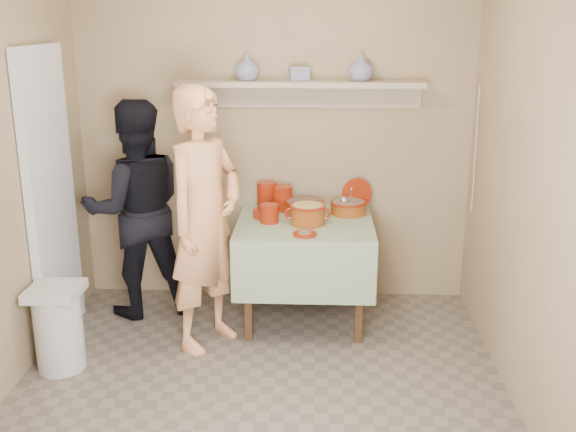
# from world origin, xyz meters

# --- Properties ---
(ground) EXTENTS (3.50, 3.50, 0.00)m
(ground) POSITION_xyz_m (0.00, 0.00, 0.00)
(ground) COLOR #706458
(ground) RESTS_ON ground
(tile_panel) EXTENTS (0.06, 0.70, 2.00)m
(tile_panel) POSITION_xyz_m (-1.46, 0.95, 1.00)
(tile_panel) COLOR silver
(tile_panel) RESTS_ON ground
(plate_stack_a) EXTENTS (0.15, 0.15, 0.20)m
(plate_stack_a) POSITION_xyz_m (-0.05, 1.59, 0.86)
(plate_stack_a) COLOR maroon
(plate_stack_a) RESTS_ON serving_table
(plate_stack_b) EXTENTS (0.16, 0.16, 0.19)m
(plate_stack_b) POSITION_xyz_m (0.07, 1.55, 0.85)
(plate_stack_b) COLOR maroon
(plate_stack_b) RESTS_ON serving_table
(bowl_stack) EXTENTS (0.13, 0.13, 0.13)m
(bowl_stack) POSITION_xyz_m (-0.00, 1.22, 0.83)
(bowl_stack) COLOR maroon
(bowl_stack) RESTS_ON serving_table
(empty_bowl) EXTENTS (0.19, 0.19, 0.05)m
(empty_bowl) POSITION_xyz_m (-0.04, 1.35, 0.79)
(empty_bowl) COLOR maroon
(empty_bowl) RESTS_ON serving_table
(propped_lid) EXTENTS (0.24, 0.14, 0.23)m
(propped_lid) POSITION_xyz_m (0.63, 1.59, 0.88)
(propped_lid) COLOR maroon
(propped_lid) RESTS_ON serving_table
(vase_right) EXTENTS (0.24, 0.24, 0.19)m
(vase_right) POSITION_xyz_m (0.64, 1.63, 1.82)
(vase_right) COLOR navy
(vase_right) RESTS_ON wall_shelf
(vase_left) EXTENTS (0.22, 0.22, 0.19)m
(vase_left) POSITION_xyz_m (-0.19, 1.61, 1.82)
(vase_left) COLOR navy
(vase_left) RESTS_ON wall_shelf
(ceramic_box) EXTENTS (0.16, 0.13, 0.10)m
(ceramic_box) POSITION_xyz_m (0.19, 1.64, 1.77)
(ceramic_box) COLOR navy
(ceramic_box) RESTS_ON wall_shelf
(person_cook) EXTENTS (0.70, 0.77, 1.77)m
(person_cook) POSITION_xyz_m (-0.40, 0.85, 0.88)
(person_cook) COLOR #E89964
(person_cook) RESTS_ON ground
(person_helper) EXTENTS (0.95, 0.86, 1.61)m
(person_helper) POSITION_xyz_m (-1.00, 1.35, 0.81)
(person_helper) COLOR black
(person_helper) RESTS_ON ground
(room_shell) EXTENTS (3.04, 3.54, 2.62)m
(room_shell) POSITION_xyz_m (0.00, 0.00, 1.61)
(room_shell) COLOR tan
(room_shell) RESTS_ON ground
(serving_table) EXTENTS (0.97, 0.97, 0.76)m
(serving_table) POSITION_xyz_m (0.25, 1.28, 0.64)
(serving_table) COLOR #4C2D16
(serving_table) RESTS_ON ground
(cazuela_meat_a) EXTENTS (0.30, 0.30, 0.10)m
(cazuela_meat_a) POSITION_xyz_m (0.23, 1.47, 0.82)
(cazuela_meat_a) COLOR maroon
(cazuela_meat_a) RESTS_ON serving_table
(cazuela_meat_b) EXTENTS (0.28, 0.28, 0.10)m
(cazuela_meat_b) POSITION_xyz_m (0.57, 1.46, 0.82)
(cazuela_meat_b) COLOR maroon
(cazuela_meat_b) RESTS_ON serving_table
(ladle) EXTENTS (0.08, 0.26, 0.19)m
(ladle) POSITION_xyz_m (0.54, 1.44, 0.87)
(ladle) COLOR silver
(ladle) RESTS_ON cazuela_meat_b
(cazuela_rice) EXTENTS (0.33, 0.25, 0.14)m
(cazuela_rice) POSITION_xyz_m (0.27, 1.19, 0.85)
(cazuela_rice) COLOR maroon
(cazuela_rice) RESTS_ON serving_table
(front_plate) EXTENTS (0.16, 0.16, 0.03)m
(front_plate) POSITION_xyz_m (0.25, 0.93, 0.77)
(front_plate) COLOR maroon
(front_plate) RESTS_ON serving_table
(wall_shelf) EXTENTS (1.80, 0.25, 0.21)m
(wall_shelf) POSITION_xyz_m (0.20, 1.65, 1.67)
(wall_shelf) COLOR tan
(wall_shelf) RESTS_ON room_shell
(trash_bin) EXTENTS (0.32, 0.32, 0.56)m
(trash_bin) POSITION_xyz_m (-1.29, 0.46, 0.28)
(trash_bin) COLOR silver
(trash_bin) RESTS_ON ground
(electrical_cord) EXTENTS (0.01, 0.05, 0.90)m
(electrical_cord) POSITION_xyz_m (1.47, 1.48, 1.25)
(electrical_cord) COLOR silver
(electrical_cord) RESTS_ON wall_shelf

